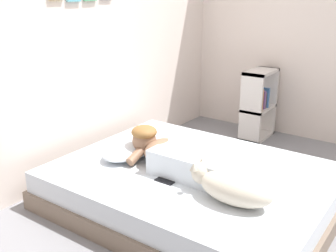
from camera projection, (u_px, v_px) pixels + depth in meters
ground_plane at (251, 221)px, 2.87m from camera, size 11.68×11.68×0.00m
back_wall at (80, 29)px, 3.36m from camera, size 3.84×0.12×2.50m
side_wall_right at (313, 21)px, 4.15m from camera, size 0.10×6.17×2.50m
bed at (193, 187)px, 3.04m from camera, size 1.56×2.00×0.30m
pillow at (130, 149)px, 3.21m from camera, size 0.52×0.32×0.11m
person_lying at (183, 156)px, 2.95m from camera, size 0.43×0.92×0.27m
dog at (231, 186)px, 2.51m from camera, size 0.26×0.57×0.21m
coffee_cup at (154, 149)px, 3.26m from camera, size 0.12×0.09×0.07m
cell_phone at (165, 181)px, 2.80m from camera, size 0.07×0.14×0.01m
bookshelf at (258, 104)px, 4.35m from camera, size 0.45×0.24×0.75m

